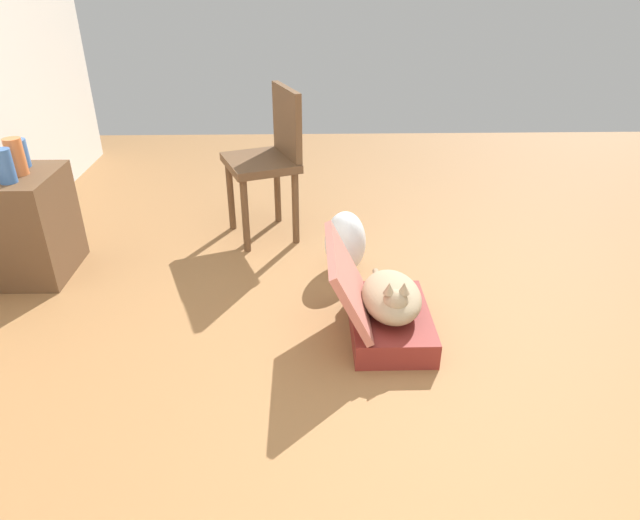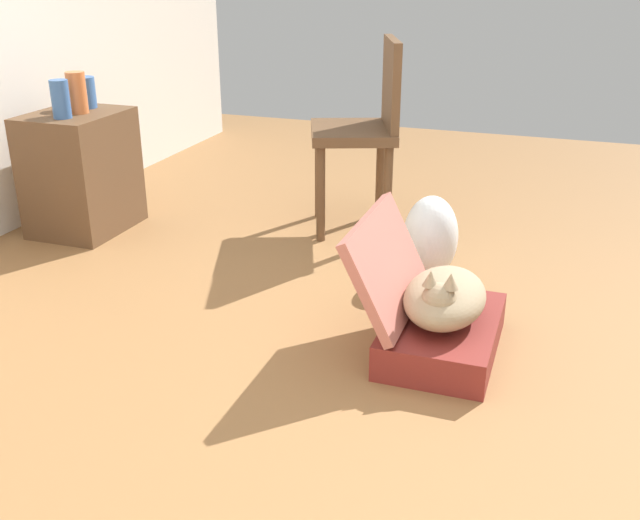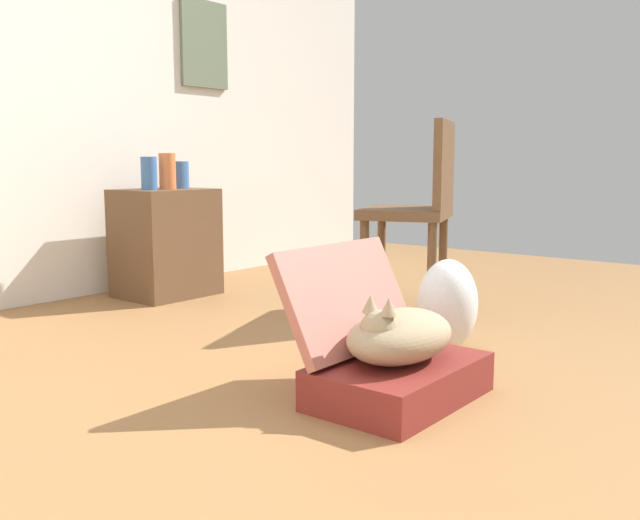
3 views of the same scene
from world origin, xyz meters
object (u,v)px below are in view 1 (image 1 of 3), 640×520
object	(u,v)px
plastic_bag_white	(345,242)
vase_short	(17,154)
cat	(392,297)
vase_round	(16,157)
suitcase_base	(390,322)
chair	(270,156)
side_table	(28,225)
vase_tall	(5,166)

from	to	relation	value
plastic_bag_white	vase_short	bearing A→B (deg)	85.37
cat	vase_round	world-z (taller)	vase_round
suitcase_base	chair	bearing A→B (deg)	28.47
vase_short	chair	distance (m)	1.42
plastic_bag_white	side_table	bearing A→B (deg)	89.27
suitcase_base	cat	world-z (taller)	cat
plastic_bag_white	vase_short	xyz separation A→B (m)	(0.15, 1.81, 0.49)
side_table	vase_round	world-z (taller)	vase_round
cat	plastic_bag_white	bearing A→B (deg)	15.40
plastic_bag_white	chair	xyz separation A→B (m)	(0.51, 0.45, 0.35)
plastic_bag_white	vase_round	bearing A→B (deg)	89.26
suitcase_base	vase_round	distance (m)	2.14
cat	plastic_bag_white	xyz separation A→B (m)	(0.65, 0.18, -0.03)
cat	chair	bearing A→B (deg)	28.26
plastic_bag_white	chair	world-z (taller)	chair
cat	suitcase_base	bearing A→B (deg)	-2.36
plastic_bag_white	vase_round	xyz separation A→B (m)	(0.02, 1.76, 0.52)
side_table	chair	size ratio (longest dim) A/B	0.63
suitcase_base	vase_tall	bearing A→B (deg)	74.54
side_table	vase_short	xyz separation A→B (m)	(0.12, 0.02, 0.38)
side_table	vase_tall	distance (m)	0.41
vase_short	vase_round	world-z (taller)	vase_round
vase_tall	vase_round	distance (m)	0.12
side_table	vase_round	size ratio (longest dim) A/B	3.04
plastic_bag_white	vase_tall	xyz separation A→B (m)	(-0.10, 1.76, 0.51)
suitcase_base	cat	size ratio (longest dim) A/B	1.12
chair	cat	bearing A→B (deg)	7.49
vase_tall	cat	bearing A→B (deg)	-105.72
cat	chair	world-z (taller)	chair
suitcase_base	vase_round	world-z (taller)	vase_round
plastic_bag_white	chair	distance (m)	0.77
cat	vase_tall	size ratio (longest dim) A/B	2.87
vase_tall	chair	size ratio (longest dim) A/B	0.19
vase_tall	vase_short	bearing A→B (deg)	12.05
suitcase_base	vase_tall	distance (m)	2.10
plastic_bag_white	vase_short	size ratio (longest dim) A/B	2.41
cat	vase_short	size ratio (longest dim) A/B	3.33
suitcase_base	vase_round	xyz separation A→B (m)	(0.66, 1.94, 0.64)
vase_round	cat	bearing A→B (deg)	-109.07
cat	plastic_bag_white	size ratio (longest dim) A/B	1.38
side_table	vase_short	bearing A→B (deg)	9.09
side_table	vase_round	bearing A→B (deg)	-90.00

